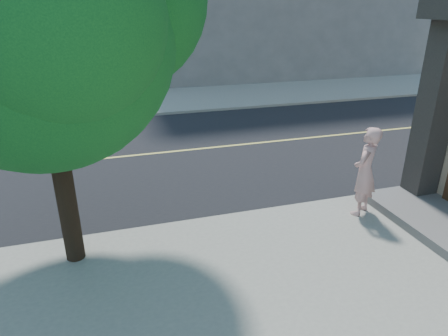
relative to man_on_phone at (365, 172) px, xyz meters
name	(u,v)px	position (x,y,z in m)	size (l,w,h in m)	color
road_ew	(3,169)	(-7.97, 5.26, -1.07)	(140.00, 9.00, 0.01)	black
sidewalk_ne	(248,65)	(5.53, 22.26, -1.02)	(29.00, 25.00, 0.12)	gray
man_on_phone	(365,172)	(0.00, 0.00, 0.00)	(0.70, 0.46, 1.91)	#E1A59E
street_tree	(41,1)	(-5.69, 0.06, 3.25)	(4.91, 4.47, 6.52)	black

